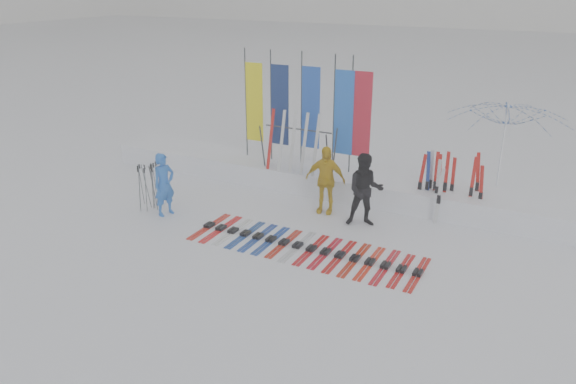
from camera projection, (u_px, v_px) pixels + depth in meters
The scene contains 11 objects.
ground at pixel (246, 257), 12.20m from camera, with size 120.00×120.00×0.00m, color white.
snow_bank at pixel (330, 180), 15.91m from camera, with size 14.00×1.60×0.60m, color white.
person_blue at pixel (164, 184), 14.10m from camera, with size 0.59×0.39×1.62m, color blue.
person_black at pixel (365, 190), 13.45m from camera, with size 0.88×0.69×1.81m, color black.
person_yellow at pixel (325, 180), 14.22m from camera, with size 1.03×0.43×1.76m, color gold.
tent_canopy at pixel (502, 154), 14.54m from camera, with size 3.07×3.13×2.81m, color white.
ski_row at pixel (304, 247), 12.55m from camera, with size 5.31×1.70×0.07m.
pole_cluster at pixel (152, 186), 14.63m from camera, with size 0.79×0.84×1.25m.
feather_flags at pixel (308, 109), 15.67m from camera, with size 3.91×0.17×3.20m.
ski_rack at pixel (298, 143), 15.54m from camera, with size 2.04×0.80×1.23m.
upright_skis at pixel (446, 186), 14.09m from camera, with size 1.58×1.17×1.68m.
Camera 1 is at (5.77, -9.26, 5.71)m, focal length 35.00 mm.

